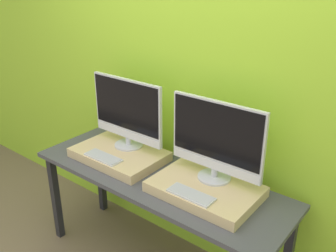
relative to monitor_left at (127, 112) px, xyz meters
name	(u,v)px	position (x,y,z in m)	size (l,w,h in m)	color
wall_back	(192,79)	(0.35, 0.25, 0.24)	(8.00, 0.04, 2.60)	#9ED12D
workbench	(157,187)	(0.35, -0.11, -0.40)	(1.76, 0.58, 0.74)	#47474C
wooden_riser_left	(119,154)	(0.00, -0.09, -0.29)	(0.61, 0.41, 0.06)	#D6B77F
monitor_left	(127,112)	(0.00, 0.00, 0.00)	(0.59, 0.20, 0.49)	silver
keyboard_left	(103,157)	(0.00, -0.24, -0.25)	(0.27, 0.10, 0.01)	silver
wooden_riser_right	(205,189)	(0.71, -0.09, -0.29)	(0.61, 0.41, 0.06)	#D6B77F
monitor_right	(216,139)	(0.71, 0.00, 0.00)	(0.59, 0.20, 0.49)	silver
keyboard_right	(191,195)	(0.71, -0.24, -0.25)	(0.27, 0.10, 0.01)	silver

